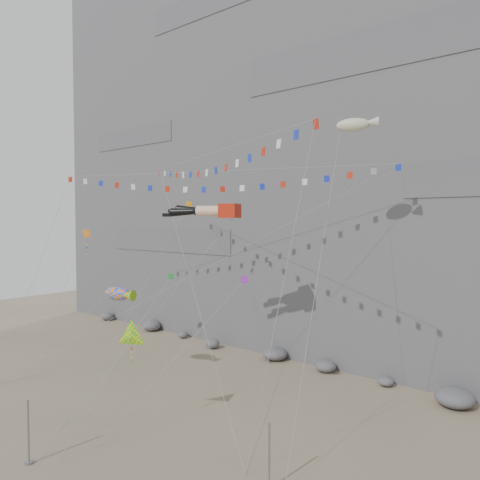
# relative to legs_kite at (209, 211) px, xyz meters

# --- Properties ---
(ground) EXTENTS (120.00, 120.00, 0.00)m
(ground) POSITION_rel_legs_kite_xyz_m (-1.09, -6.00, -15.36)
(ground) COLOR gray
(ground) RESTS_ON ground
(cliff) EXTENTS (80.00, 28.00, 50.00)m
(cliff) POSITION_rel_legs_kite_xyz_m (-1.09, 26.00, 9.64)
(cliff) COLOR slate
(cliff) RESTS_ON ground
(talus_boulders) EXTENTS (60.00, 3.00, 1.20)m
(talus_boulders) POSITION_rel_legs_kite_xyz_m (-1.09, 11.00, -14.76)
(talus_boulders) COLOR slate
(talus_boulders) RESTS_ON ground
(anchor_pole_center) EXTENTS (0.12, 0.12, 3.90)m
(anchor_pole_center) POSITION_rel_legs_kite_xyz_m (-0.22, -15.45, -13.41)
(anchor_pole_center) COLOR gray
(anchor_pole_center) RESTS_ON ground
(anchor_pole_right) EXTENTS (0.12, 0.12, 3.67)m
(anchor_pole_right) POSITION_rel_legs_kite_xyz_m (12.40, -8.31, -13.53)
(anchor_pole_right) COLOR gray
(anchor_pole_right) RESTS_ON ground
(legs_kite) EXTENTS (6.62, 16.76, 21.90)m
(legs_kite) POSITION_rel_legs_kite_xyz_m (0.00, 0.00, 0.00)
(legs_kite) COLOR red
(legs_kite) RESTS_ON ground
(flag_banner_upper) EXTENTS (30.39, 19.18, 27.31)m
(flag_banner_upper) POSITION_rel_legs_kite_xyz_m (-2.49, 3.07, 3.72)
(flag_banner_upper) COLOR red
(flag_banner_upper) RESTS_ON ground
(flag_banner_lower) EXTENTS (25.83, 12.66, 22.99)m
(flag_banner_lower) POSITION_rel_legs_kite_xyz_m (1.37, -1.20, 4.55)
(flag_banner_lower) COLOR red
(flag_banner_lower) RESTS_ON ground
(harlequin_kite) EXTENTS (1.64, 6.83, 14.55)m
(harlequin_kite) POSITION_rel_legs_kite_xyz_m (-13.76, -2.99, -2.13)
(harlequin_kite) COLOR red
(harlequin_kite) RESTS_ON ground
(fish_windsock) EXTENTS (8.75, 7.77, 12.35)m
(fish_windsock) POSITION_rel_legs_kite_xyz_m (-8.10, -3.45, -7.35)
(fish_windsock) COLOR orange
(fish_windsock) RESTS_ON ground
(delta_kite) EXTENTS (2.15, 5.75, 8.68)m
(delta_kite) POSITION_rel_legs_kite_xyz_m (1.46, -9.17, -8.60)
(delta_kite) COLOR yellow
(delta_kite) RESTS_ON ground
(blimp_windsock) EXTENTS (3.98, 12.91, 24.65)m
(blimp_windsock) POSITION_rel_legs_kite_xyz_m (11.11, 3.78, 6.24)
(blimp_windsock) COLOR beige
(blimp_windsock) RESTS_ON ground
(small_kite_a) EXTENTS (2.65, 14.40, 21.28)m
(small_kite_a) POSITION_rel_legs_kite_xyz_m (-5.32, 2.47, 0.43)
(small_kite_a) COLOR #FFA215
(small_kite_a) RESTS_ON ground
(small_kite_b) EXTENTS (5.02, 10.32, 14.70)m
(small_kite_b) POSITION_rel_legs_kite_xyz_m (5.39, -2.15, -5.27)
(small_kite_b) COLOR purple
(small_kite_b) RESTS_ON ground
(small_kite_c) EXTENTS (0.98, 10.57, 14.14)m
(small_kite_c) POSITION_rel_legs_kite_xyz_m (-1.51, -3.16, -5.56)
(small_kite_c) COLOR green
(small_kite_c) RESTS_ON ground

